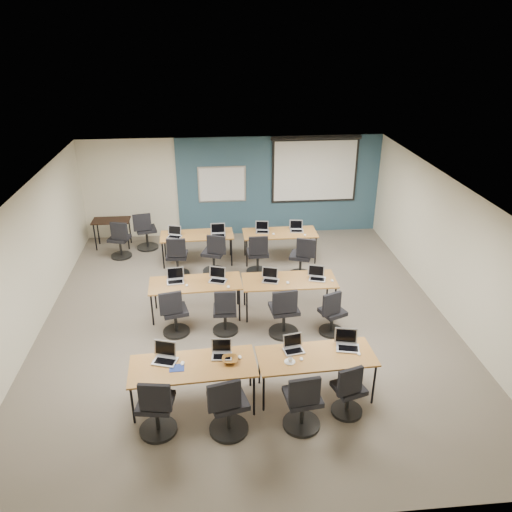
{
  "coord_description": "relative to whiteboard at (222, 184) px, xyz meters",
  "views": [
    {
      "loc": [
        -0.6,
        -8.48,
        5.43
      ],
      "look_at": [
        0.23,
        0.4,
        1.2
      ],
      "focal_mm": 35.0,
      "sensor_mm": 36.0,
      "label": 1
    }
  ],
  "objects": [
    {
      "name": "wall_back",
      "position": [
        0.3,
        0.07,
        -0.1
      ],
      "size": [
        8.0,
        0.04,
        2.7
      ],
      "primitive_type": "cube",
      "color": "beige",
      "rests_on": "ground"
    },
    {
      "name": "laptop_11",
      "position": [
        1.76,
        -1.67,
        -0.66
      ],
      "size": [
        0.32,
        0.27,
        0.25
      ],
      "rotation": [
        0.0,
        0.0,
        -0.13
      ],
      "color": "#BBBAC5",
      "rests_on": "training_table_back_right"
    },
    {
      "name": "mouse_11",
      "position": [
        1.91,
        -1.99,
        -0.71
      ],
      "size": [
        0.09,
        0.11,
        0.03
      ],
      "primitive_type": "ellipsoid",
      "rotation": [
        0.0,
        0.0,
        0.34
      ],
      "color": "white",
      "rests_on": "training_table_back_right"
    },
    {
      "name": "laptop_2",
      "position": [
        0.89,
        -6.53,
        -0.66
      ],
      "size": [
        0.31,
        0.26,
        0.24
      ],
      "rotation": [
        0.0,
        0.0,
        0.18
      ],
      "color": "#A6A6A8",
      "rests_on": "training_table_front_right"
    },
    {
      "name": "laptop_1",
      "position": [
        -0.24,
        -6.56,
        -0.66
      ],
      "size": [
        0.31,
        0.26,
        0.24
      ],
      "rotation": [
        0.0,
        0.0,
        -0.09
      ],
      "color": "#BABABC",
      "rests_on": "training_table_front_left"
    },
    {
      "name": "laptop_8",
      "position": [
        -1.21,
        -1.77,
        -0.66
      ],
      "size": [
        0.32,
        0.28,
        0.25
      ],
      "rotation": [
        0.0,
        0.0,
        -0.29
      ],
      "color": "#ACACB0",
      "rests_on": "training_table_back_left"
    },
    {
      "name": "coffee_cup",
      "position": [
        0.79,
        -6.85,
        -0.68
      ],
      "size": [
        0.07,
        0.07,
        0.05
      ],
      "primitive_type": "imported",
      "rotation": [
        0.0,
        0.0,
        -0.24
      ],
      "color": "silver",
      "rests_on": "snack_plate"
    },
    {
      "name": "training_table_mid_right",
      "position": [
        1.19,
        -4.21,
        -0.76
      ],
      "size": [
        1.87,
        0.78,
        0.73
      ],
      "rotation": [
        0.0,
        0.0,
        -0.01
      ],
      "color": "brown",
      "rests_on": "floor"
    },
    {
      "name": "spare_chair_a",
      "position": [
        -2.03,
        -0.8,
        -1.02
      ],
      "size": [
        0.56,
        0.56,
        1.03
      ],
      "rotation": [
        0.0,
        0.0,
        0.24
      ],
      "color": "black",
      "rests_on": "floor"
    },
    {
      "name": "laptop_0",
      "position": [
        -1.1,
        -6.6,
        -0.65
      ],
      "size": [
        0.35,
        0.3,
        0.27
      ],
      "rotation": [
        0.0,
        0.0,
        -0.31
      ],
      "color": "#B5B5B7",
      "rests_on": "training_table_front_left"
    },
    {
      "name": "wall_left",
      "position": [
        -3.7,
        -4.43,
        -0.1
      ],
      "size": [
        0.04,
        9.0,
        2.7
      ],
      "primitive_type": "cube",
      "color": "beige",
      "rests_on": "ground"
    },
    {
      "name": "task_chair_5",
      "position": [
        -0.13,
        -4.87,
        -1.05
      ],
      "size": [
        0.49,
        0.49,
        0.97
      ],
      "rotation": [
        0.0,
        0.0,
        -0.04
      ],
      "color": "black",
      "rests_on": "floor"
    },
    {
      "name": "snack_plate",
      "position": [
        0.79,
        -6.83,
        -0.71
      ],
      "size": [
        0.21,
        0.21,
        0.01
      ],
      "primitive_type": "cylinder",
      "rotation": [
        0.0,
        0.0,
        0.32
      ],
      "color": "white",
      "rests_on": "training_table_front_right"
    },
    {
      "name": "task_chair_9",
      "position": [
        -0.28,
        -2.34,
        -1.03
      ],
      "size": [
        0.56,
        0.54,
        1.02
      ],
      "rotation": [
        0.0,
        0.0,
        -0.32
      ],
      "color": "black",
      "rests_on": "floor"
    },
    {
      "name": "training_table_front_right",
      "position": [
        1.22,
        -6.71,
        -0.76
      ],
      "size": [
        1.82,
        0.76,
        0.73
      ],
      "rotation": [
        0.0,
        0.0,
        0.05
      ],
      "color": "#966941",
      "rests_on": "floor"
    },
    {
      "name": "training_table_front_left",
      "position": [
        -0.68,
        -6.77,
        -0.76
      ],
      "size": [
        1.91,
        0.79,
        0.73
      ],
      "rotation": [
        0.0,
        0.0,
        0.06
      ],
      "color": "brown",
      "rests_on": "floor"
    },
    {
      "name": "mouse_6",
      "position": [
        1.14,
        -4.34,
        -0.71
      ],
      "size": [
        0.09,
        0.12,
        0.04
      ],
      "primitive_type": "ellipsoid",
      "rotation": [
        0.0,
        0.0,
        -0.23
      ],
      "color": "white",
      "rests_on": "training_table_mid_right"
    },
    {
      "name": "utility_table",
      "position": [
        -2.91,
        -0.56,
        -0.79
      ],
      "size": [
        0.95,
        0.53,
        0.75
      ],
      "rotation": [
        0.0,
        0.0,
        -0.01
      ],
      "color": "black",
      "rests_on": "floor"
    },
    {
      "name": "task_chair_7",
      "position": [
        1.87,
        -5.09,
        -1.06
      ],
      "size": [
        0.5,
        0.47,
        0.96
      ],
      "rotation": [
        0.0,
        0.0,
        0.4
      ],
      "color": "black",
      "rests_on": "floor"
    },
    {
      "name": "task_chair_11",
      "position": [
        1.72,
        -2.71,
        -1.03
      ],
      "size": [
        0.56,
        0.53,
        1.01
      ],
      "rotation": [
        0.0,
        0.0,
        -0.34
      ],
      "color": "black",
      "rests_on": "floor"
    },
    {
      "name": "task_chair_4",
      "position": [
        -1.08,
        -4.83,
        -1.04
      ],
      "size": [
        0.51,
        0.51,
        0.99
      ],
      "rotation": [
        0.0,
        0.0,
        0.23
      ],
      "color": "black",
      "rests_on": "floor"
    },
    {
      "name": "laptop_7",
      "position": [
        1.74,
        -4.2,
        -0.66
      ],
      "size": [
        0.32,
        0.28,
        0.25
      ],
      "rotation": [
        0.0,
        0.0,
        -0.29
      ],
      "color": "#B8B8C4",
      "rests_on": "training_table_mid_right"
    },
    {
      "name": "mouse_1",
      "position": [
        0.04,
        -6.66,
        -0.71
      ],
      "size": [
        0.06,
        0.1,
        0.03
      ],
      "primitive_type": "ellipsoid",
      "rotation": [
        0.0,
        0.0,
        0.01
      ],
      "color": "white",
      "rests_on": "training_table_front_left"
    },
    {
      "name": "whiteboard",
      "position": [
        0.0,
        0.0,
        0.0
      ],
      "size": [
        1.28,
        0.03,
        0.98
      ],
      "color": "silver",
      "rests_on": "wall_back"
    },
    {
      "name": "projector_screen",
      "position": [
        2.5,
        -0.02,
        0.44
      ],
      "size": [
        2.4,
        0.1,
        1.82
      ],
      "color": "black",
      "rests_on": "wall_back"
    },
    {
      "name": "mouse_10",
      "position": [
        1.17,
        -1.85,
        -0.71
      ],
      "size": [
        0.08,
        0.11,
        0.03
      ],
      "primitive_type": "ellipsoid",
      "rotation": [
        0.0,
        0.0,
        -0.24
      ],
      "color": "white",
      "rests_on": "training_table_back_right"
    },
    {
      "name": "mouse_8",
      "position": [
        -1.01,
        -1.99,
        -0.71
      ],
      "size": [
        0.07,
        0.1,
        0.03
      ],
      "primitive_type": "ellipsoid",
      "rotation": [
        0.0,
        0.0,
        0.11
      ],
      "color": "white",
      "rests_on": "training_table_back_left"
    },
    {
      "name": "task_chair_3",
      "position": [
        1.61,
        -7.24,
        -1.05
      ],
      "size": [
        0.49,
        0.48,
        0.96
      ],
      "rotation": [
        0.0,
        0.0,
        0.29
      ],
      "color": "black",
      "rests_on": "floor"
    },
    {
      "name": "laptop_5",
      "position": [
        -0.24,
        -4.09,
        -0.66
      ],
      "size": [
        0.33,
        0.28,
        0.25
      ],
      "rotation": [
        0.0,
        0.0,
        -0.33
      ],
      "color": "#AAAAB4",
      "rests_on": "training_table_mid_left"
    },
    {
      "name": "task_chair_6",
      "position": [
        0.96,
        -5.05,
        -1.01
      ],
      "size": [
        0.57,
        0.57,
        1.05
      ],
      "rotation": [
        0.0,
        0.0,
        0.11
      ],
      "color": "black",
      "rests_on": "floor"
    },
    {
      "name": "task_chair_1",
      "position": [
        -0.19,
        -7.44,
        -1.01
      ],
      "size": [
        0.58,
        0.58,
        1.05
      ],
      "rotation": [
        0.0,
        0.0,
        0.24
      ],
      "color": "black",
      "rests_on": "floor"
    },
    {
      "name": "mouse_7",
      "position": [
        2.03,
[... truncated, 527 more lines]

